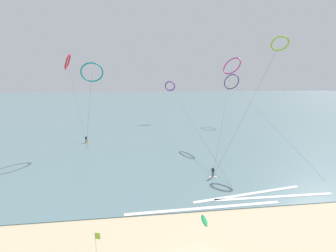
# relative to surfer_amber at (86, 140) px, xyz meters

# --- Properties ---
(sea_water) EXTENTS (400.00, 200.00, 0.08)m
(sea_water) POSITION_rel_surfer_amber_xyz_m (17.97, 71.15, -0.78)
(sea_water) COLOR slate
(sea_water) RESTS_ON ground
(surfer_amber) EXTENTS (1.40, 0.67, 1.70)m
(surfer_amber) POSITION_rel_surfer_amber_xyz_m (0.00, 0.00, 0.00)
(surfer_amber) COLOR orange
(surfer_amber) RESTS_ON ground
(surfer_ivory) EXTENTS (1.40, 0.70, 1.70)m
(surfer_ivory) POSITION_rel_surfer_amber_xyz_m (24.25, -20.59, 0.00)
(surfer_ivory) COLOR silver
(surfer_ivory) RESTS_ON ground
(kite_crimson) EXTENTS (9.10, 18.66, 21.77)m
(kite_crimson) POSITION_rel_surfer_amber_xyz_m (-7.67, 16.20, 18.74)
(kite_crimson) COLOR red
(kite_crimson) RESTS_ON ground
(kite_lime) EXTENTS (18.46, 14.06, 23.41)m
(kite_lime) POSITION_rel_surfer_amber_xyz_m (40.83, -8.37, 20.95)
(kite_lime) COLOR #8CC62D
(kite_lime) RESTS_ON ground
(kite_navy) EXTENTS (5.01, 46.57, 16.28)m
(kite_navy) POSITION_rel_surfer_amber_xyz_m (43.28, 19.97, 12.89)
(kite_navy) COLOR navy
(kite_navy) RESTS_ON ground
(kite_magenta) EXTENTS (13.82, 25.51, 20.11)m
(kite_magenta) POSITION_rel_surfer_amber_xyz_m (35.63, 2.07, 17.15)
(kite_magenta) COLOR #CC288E
(kite_magenta) RESTS_ON ground
(kite_teal) EXTENTS (5.66, 4.20, 18.36)m
(kite_teal) POSITION_rel_surfer_amber_xyz_m (3.05, -2.32, 15.46)
(kite_teal) COLOR teal
(kite_teal) RESTS_ON ground
(kite_violet) EXTENTS (4.82, 50.92, 13.95)m
(kite_violet) POSITION_rel_surfer_amber_xyz_m (23.14, 25.67, 11.32)
(kite_violet) COLOR purple
(kite_violet) RESTS_ON ground
(surfboard_spare) EXTENTS (0.53, 1.90, 0.20)m
(surfboard_spare) POSITION_rel_surfer_amber_xyz_m (20.14, -30.41, -0.78)
(surfboard_spare) COLOR #199351
(surfboard_spare) RESTS_ON ground
(beach_flag) EXTENTS (0.47, 0.15, 2.50)m
(beach_flag) POSITION_rel_surfer_amber_xyz_m (9.52, -34.10, 0.85)
(beach_flag) COLOR silver
(beach_flag) RESTS_ON ground
(wave_crest_near) EXTENTS (19.00, 0.92, 0.12)m
(wave_crest_near) POSITION_rel_surfer_amber_xyz_m (20.76, -28.35, -0.76)
(wave_crest_near) COLOR white
(wave_crest_near) RESTS_ON ground
(wave_crest_mid) EXTENTS (16.23, 0.67, 0.12)m
(wave_crest_mid) POSITION_rel_surfer_amber_xyz_m (30.56, -26.98, -0.76)
(wave_crest_mid) COLOR white
(wave_crest_mid) RESTS_ON ground
(wave_crest_far) EXTENTS (15.82, 2.80, 0.12)m
(wave_crest_far) POSITION_rel_surfer_amber_xyz_m (27.53, -25.94, -0.76)
(wave_crest_far) COLOR white
(wave_crest_far) RESTS_ON ground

